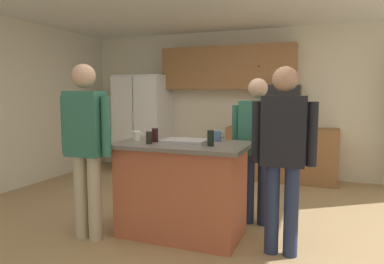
{
  "coord_description": "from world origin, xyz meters",
  "views": [
    {
      "loc": [
        1.28,
        -3.53,
        1.47
      ],
      "look_at": [
        -0.09,
        0.03,
        1.05
      ],
      "focal_mm": 32.71,
      "sensor_mm": 36.0,
      "label": 1
    }
  ],
  "objects_px": {
    "refrigerator": "(143,123)",
    "person_host_foreground": "(257,141)",
    "glass_pilsner": "(155,135)",
    "glass_stout_tall": "(149,138)",
    "person_guest_right": "(86,139)",
    "microwave_over_range": "(283,95)",
    "person_elder_center": "(283,148)",
    "glass_short_whisky": "(211,138)",
    "kitchen_island": "(182,188)",
    "mug_blue_stoneware": "(137,136)",
    "mug_ceramic_white": "(217,136)",
    "serving_tray": "(185,141)"
  },
  "relations": [
    {
      "from": "refrigerator",
      "to": "person_host_foreground",
      "type": "height_order",
      "value": "refrigerator"
    },
    {
      "from": "glass_pilsner",
      "to": "glass_stout_tall",
      "type": "bearing_deg",
      "value": -86.65
    },
    {
      "from": "person_guest_right",
      "to": "glass_pilsner",
      "type": "relative_size",
      "value": 12.18
    },
    {
      "from": "microwave_over_range",
      "to": "person_elder_center",
      "type": "relative_size",
      "value": 0.33
    },
    {
      "from": "microwave_over_range",
      "to": "glass_short_whisky",
      "type": "distance_m",
      "value": 2.92
    },
    {
      "from": "microwave_over_range",
      "to": "glass_pilsner",
      "type": "distance_m",
      "value": 3.0
    },
    {
      "from": "kitchen_island",
      "to": "person_host_foreground",
      "type": "height_order",
      "value": "person_host_foreground"
    },
    {
      "from": "person_elder_center",
      "to": "mug_blue_stoneware",
      "type": "relative_size",
      "value": 13.2
    },
    {
      "from": "kitchen_island",
      "to": "mug_ceramic_white",
      "type": "xyz_separation_m",
      "value": [
        0.3,
        0.25,
        0.53
      ]
    },
    {
      "from": "person_host_foreground",
      "to": "glass_short_whisky",
      "type": "xyz_separation_m",
      "value": [
        -0.32,
        -0.69,
        0.11
      ]
    },
    {
      "from": "microwave_over_range",
      "to": "glass_stout_tall",
      "type": "xyz_separation_m",
      "value": [
        -0.96,
        -2.95,
        -0.42
      ]
    },
    {
      "from": "mug_ceramic_white",
      "to": "glass_short_whisky",
      "type": "xyz_separation_m",
      "value": [
        0.04,
        -0.36,
        0.02
      ]
    },
    {
      "from": "person_host_foreground",
      "to": "mug_ceramic_white",
      "type": "relative_size",
      "value": 12.93
    },
    {
      "from": "glass_pilsner",
      "to": "microwave_over_range",
      "type": "bearing_deg",
      "value": 70.95
    },
    {
      "from": "refrigerator",
      "to": "mug_ceramic_white",
      "type": "bearing_deg",
      "value": -47.25
    },
    {
      "from": "kitchen_island",
      "to": "person_guest_right",
      "type": "xyz_separation_m",
      "value": [
        -0.84,
        -0.44,
        0.53
      ]
    },
    {
      "from": "glass_stout_tall",
      "to": "serving_tray",
      "type": "bearing_deg",
      "value": 25.13
    },
    {
      "from": "person_host_foreground",
      "to": "refrigerator",
      "type": "bearing_deg",
      "value": -80.02
    },
    {
      "from": "microwave_over_range",
      "to": "person_host_foreground",
      "type": "xyz_separation_m",
      "value": [
        -0.02,
        -2.18,
        -0.51
      ]
    },
    {
      "from": "refrigerator",
      "to": "microwave_over_range",
      "type": "xyz_separation_m",
      "value": [
        2.6,
        0.12,
        0.54
      ]
    },
    {
      "from": "kitchen_island",
      "to": "serving_tray",
      "type": "bearing_deg",
      "value": -31.28
    },
    {
      "from": "refrigerator",
      "to": "microwave_over_range",
      "type": "bearing_deg",
      "value": 2.61
    },
    {
      "from": "person_elder_center",
      "to": "glass_stout_tall",
      "type": "bearing_deg",
      "value": 9.47
    },
    {
      "from": "person_guest_right",
      "to": "glass_pilsner",
      "type": "xyz_separation_m",
      "value": [
        0.56,
        0.4,
        0.02
      ]
    },
    {
      "from": "refrigerator",
      "to": "microwave_over_range",
      "type": "height_order",
      "value": "refrigerator"
    },
    {
      "from": "person_elder_center",
      "to": "glass_stout_tall",
      "type": "distance_m",
      "value": 1.3
    },
    {
      "from": "serving_tray",
      "to": "person_host_foreground",
      "type": "bearing_deg",
      "value": 45.45
    },
    {
      "from": "mug_ceramic_white",
      "to": "person_elder_center",
      "type": "bearing_deg",
      "value": -26.03
    },
    {
      "from": "glass_short_whisky",
      "to": "serving_tray",
      "type": "height_order",
      "value": "glass_short_whisky"
    },
    {
      "from": "person_elder_center",
      "to": "mug_blue_stoneware",
      "type": "height_order",
      "value": "person_elder_center"
    },
    {
      "from": "mug_blue_stoneware",
      "to": "glass_pilsner",
      "type": "xyz_separation_m",
      "value": [
        0.24,
        -0.03,
        0.02
      ]
    },
    {
      "from": "microwave_over_range",
      "to": "refrigerator",
      "type": "bearing_deg",
      "value": -177.39
    },
    {
      "from": "microwave_over_range",
      "to": "person_guest_right",
      "type": "xyz_separation_m",
      "value": [
        -1.53,
        -3.21,
        -0.43
      ]
    },
    {
      "from": "person_host_foreground",
      "to": "glass_stout_tall",
      "type": "xyz_separation_m",
      "value": [
        -0.94,
        -0.77,
        0.09
      ]
    },
    {
      "from": "kitchen_island",
      "to": "person_elder_center",
      "type": "xyz_separation_m",
      "value": [
        1.02,
        -0.1,
        0.5
      ]
    },
    {
      "from": "person_guest_right",
      "to": "serving_tray",
      "type": "height_order",
      "value": "person_guest_right"
    },
    {
      "from": "mug_blue_stoneware",
      "to": "person_guest_right",
      "type": "bearing_deg",
      "value": -127.06
    },
    {
      "from": "person_elder_center",
      "to": "glass_pilsner",
      "type": "bearing_deg",
      "value": 2.98
    },
    {
      "from": "person_host_foreground",
      "to": "serving_tray",
      "type": "distance_m",
      "value": 0.87
    },
    {
      "from": "refrigerator",
      "to": "person_elder_center",
      "type": "height_order",
      "value": "refrigerator"
    },
    {
      "from": "person_guest_right",
      "to": "glass_stout_tall",
      "type": "distance_m",
      "value": 0.62
    },
    {
      "from": "person_guest_right",
      "to": "serving_tray",
      "type": "xyz_separation_m",
      "value": [
        0.9,
        0.41,
        -0.03
      ]
    },
    {
      "from": "person_guest_right",
      "to": "refrigerator",
      "type": "bearing_deg",
      "value": 81.57
    },
    {
      "from": "refrigerator",
      "to": "person_elder_center",
      "type": "relative_size",
      "value": 1.06
    },
    {
      "from": "person_guest_right",
      "to": "serving_tray",
      "type": "relative_size",
      "value": 3.99
    },
    {
      "from": "glass_pilsner",
      "to": "refrigerator",
      "type": "bearing_deg",
      "value": 121.23
    },
    {
      "from": "kitchen_island",
      "to": "refrigerator",
      "type": "bearing_deg",
      "value": 125.82
    },
    {
      "from": "refrigerator",
      "to": "kitchen_island",
      "type": "height_order",
      "value": "refrigerator"
    },
    {
      "from": "person_host_foreground",
      "to": "glass_pilsner",
      "type": "distance_m",
      "value": 1.14
    },
    {
      "from": "glass_pilsner",
      "to": "mug_ceramic_white",
      "type": "bearing_deg",
      "value": 26.61
    }
  ]
}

